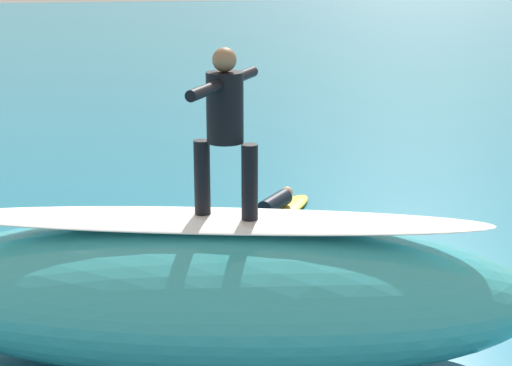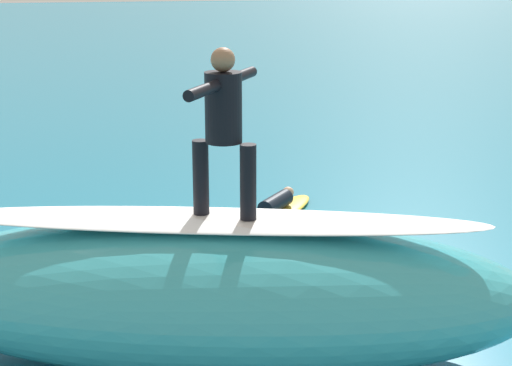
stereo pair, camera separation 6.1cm
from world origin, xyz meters
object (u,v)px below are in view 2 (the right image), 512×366
at_px(surfer_paddling, 272,206).
at_px(surfboard_paddling, 276,214).
at_px(surfboard_riding, 225,220).
at_px(surfer_riding, 224,120).

bearing_deg(surfer_paddling, surfboard_paddling, -0.00).
bearing_deg(surfboard_riding, surfboard_paddling, -77.39).
xyz_separation_m(surfboard_riding, surfer_paddling, (-1.41, -4.39, -1.30)).
bearing_deg(surfer_paddling, surfer_riding, -159.62).
height_order(surfboard_riding, surfboard_paddling, surfboard_riding).
distance_m(surfboard_riding, surfer_riding, 1.02).
distance_m(surfboard_paddling, surfer_paddling, 0.21).
distance_m(surfer_riding, surfboard_paddling, 5.34).
relative_size(surfer_riding, surfer_paddling, 1.25).
bearing_deg(surfboard_riding, surfer_paddling, -76.89).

